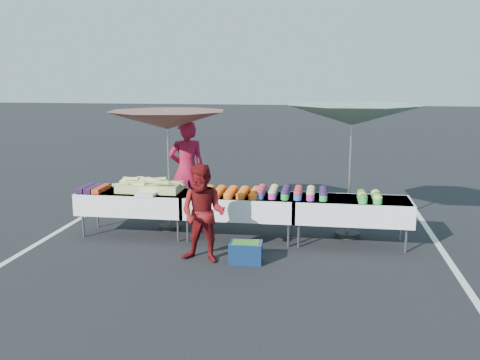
# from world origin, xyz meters

# --- Properties ---
(ground) EXTENTS (80.00, 80.00, 0.00)m
(ground) POSITION_xyz_m (0.00, 0.00, 0.00)
(ground) COLOR black
(stripe_left) EXTENTS (0.10, 5.00, 0.00)m
(stripe_left) POSITION_xyz_m (-3.20, 0.00, 0.00)
(stripe_left) COLOR silver
(stripe_left) RESTS_ON ground
(stripe_right) EXTENTS (0.10, 5.00, 0.00)m
(stripe_right) POSITION_xyz_m (3.20, 0.00, 0.00)
(stripe_right) COLOR silver
(stripe_right) RESTS_ON ground
(table_left) EXTENTS (1.86, 0.81, 0.75)m
(table_left) POSITION_xyz_m (-1.80, 0.00, 0.58)
(table_left) COLOR white
(table_left) RESTS_ON ground
(table_center) EXTENTS (1.86, 0.81, 0.75)m
(table_center) POSITION_xyz_m (0.00, 0.00, 0.58)
(table_center) COLOR white
(table_center) RESTS_ON ground
(table_right) EXTENTS (1.86, 0.81, 0.75)m
(table_right) POSITION_xyz_m (1.80, 0.00, 0.58)
(table_right) COLOR white
(table_right) RESTS_ON ground
(berry_punnets) EXTENTS (0.40, 0.54, 0.08)m
(berry_punnets) POSITION_xyz_m (-2.51, -0.06, 0.79)
(berry_punnets) COLOR black
(berry_punnets) RESTS_ON table_left
(corn_pile) EXTENTS (1.16, 0.57, 0.26)m
(corn_pile) POSITION_xyz_m (-1.56, 0.04, 0.84)
(corn_pile) COLOR #9CAF59
(corn_pile) RESTS_ON table_left
(plastic_bags) EXTENTS (0.30, 0.25, 0.05)m
(plastic_bags) POSITION_xyz_m (-1.50, -0.30, 0.78)
(plastic_bags) COLOR white
(plastic_bags) RESTS_ON table_left
(carrot_bowls) EXTENTS (0.95, 0.69, 0.11)m
(carrot_bowls) POSITION_xyz_m (-0.15, -0.01, 0.80)
(carrot_bowls) COLOR #D85818
(carrot_bowls) RESTS_ON table_center
(potato_cups) EXTENTS (1.14, 0.58, 0.16)m
(potato_cups) POSITION_xyz_m (0.85, 0.00, 0.83)
(potato_cups) COLOR blue
(potato_cups) RESTS_ON table_right
(bean_baskets) EXTENTS (0.36, 0.50, 0.15)m
(bean_baskets) POSITION_xyz_m (2.06, -0.10, 0.82)
(bean_baskets) COLOR green
(bean_baskets) RESTS_ON table_right
(vendor) EXTENTS (0.79, 0.67, 1.85)m
(vendor) POSITION_xyz_m (-1.20, 1.21, 0.93)
(vendor) COLOR #A21232
(vendor) RESTS_ON ground
(customer) EXTENTS (0.78, 0.65, 1.44)m
(customer) POSITION_xyz_m (-0.36, -1.14, 0.72)
(customer) COLOR maroon
(customer) RESTS_ON ground
(umbrella_left) EXTENTS (2.50, 2.50, 2.11)m
(umbrella_left) POSITION_xyz_m (-1.32, 0.40, 1.91)
(umbrella_left) COLOR black
(umbrella_left) RESTS_ON ground
(umbrella_right) EXTENTS (2.88, 2.88, 2.24)m
(umbrella_right) POSITION_xyz_m (1.77, 0.41, 2.03)
(umbrella_right) COLOR black
(umbrella_right) RESTS_ON ground
(storage_bin) EXTENTS (0.49, 0.36, 0.31)m
(storage_bin) POSITION_xyz_m (0.26, -1.10, 0.16)
(storage_bin) COLOR #0E2548
(storage_bin) RESTS_ON ground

